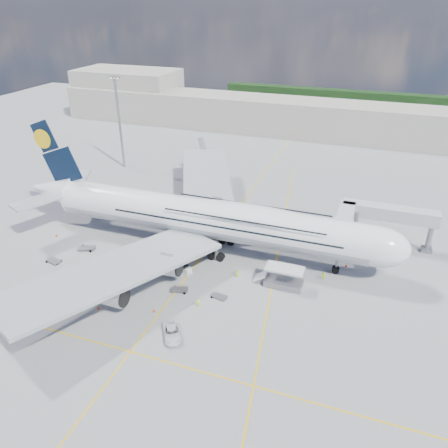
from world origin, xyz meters
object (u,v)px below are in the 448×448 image
(cone_wing_left_inner, at_px, (221,212))
(cone_wing_right_inner, at_px, (154,310))
(crew_van, at_px, (237,273))
(cone_nose, at_px, (346,266))
(dolly_nose_far, at_px, (219,296))
(dolly_row_a, at_px, (54,261))
(crew_tug, at_px, (198,304))
(service_van, at_px, (172,333))
(jet_bridge, at_px, (372,217))
(catering_truck_inner, at_px, (188,207))
(cone_wing_right_outer, at_px, (99,308))
(dolly_row_c, at_px, (108,300))
(dolly_back, at_px, (87,248))
(dolly_row_b, at_px, (46,289))
(crew_loader, at_px, (323,276))
(crew_nose, at_px, (301,270))
(crew_wing, at_px, (97,282))
(dolly_nose_near, at_px, (179,289))
(cone_wing_left_outer, at_px, (171,202))
(baggage_tug, at_px, (185,269))
(airliner, at_px, (208,218))
(cargo_loader, at_px, (283,279))
(catering_truck_outer, at_px, (194,163))
(light_mast, at_px, (119,122))

(cone_wing_left_inner, distance_m, cone_wing_right_inner, 36.91)
(crew_van, relative_size, cone_nose, 2.68)
(dolly_nose_far, bearing_deg, dolly_row_a, -168.11)
(crew_van, distance_m, crew_tug, 10.88)
(service_van, bearing_deg, cone_wing_left_inner, 68.32)
(jet_bridge, bearing_deg, catering_truck_inner, 178.12)
(catering_truck_inner, xyz_separation_m, crew_van, (18.06, -19.44, -1.24))
(catering_truck_inner, relative_size, crew_tug, 4.92)
(dolly_row_a, distance_m, cone_wing_right_outer, 18.32)
(cone_wing_left_inner, bearing_deg, dolly_row_a, -126.94)
(dolly_row_c, height_order, dolly_back, dolly_back)
(service_van, bearing_deg, dolly_row_b, 142.93)
(dolly_row_b, bearing_deg, crew_loader, 11.34)
(crew_nose, xyz_separation_m, crew_wing, (-32.41, -15.73, 0.19))
(crew_nose, height_order, cone_wing_right_inner, crew_nose)
(dolly_nose_near, distance_m, cone_wing_left_outer, 35.97)
(baggage_tug, distance_m, cone_wing_left_outer, 30.59)
(airliner, distance_m, crew_tug, 19.32)
(dolly_row_a, bearing_deg, cargo_loader, 27.59)
(cone_nose, bearing_deg, dolly_row_c, -146.34)
(catering_truck_inner, height_order, cone_wing_right_inner, catering_truck_inner)
(crew_loader, bearing_deg, dolly_row_a, -132.58)
(dolly_row_b, relative_size, crew_tug, 2.00)
(service_van, distance_m, cone_wing_right_inner, 6.76)
(airliner, distance_m, cone_wing_right_inner, 22.05)
(airliner, height_order, jet_bridge, airliner)
(airliner, xyz_separation_m, catering_truck_outer, (-20.55, 40.86, -5.27))
(dolly_row_a, height_order, dolly_row_c, dolly_row_c)
(crew_nose, relative_size, crew_loader, 0.94)
(baggage_tug, distance_m, catering_truck_outer, 53.75)
(service_van, height_order, cone_nose, service_van)
(airliner, height_order, crew_nose, airliner)
(crew_nose, xyz_separation_m, crew_loader, (4.11, -0.50, 0.05))
(dolly_row_b, height_order, crew_tug, dolly_row_b)
(cargo_loader, relative_size, dolly_nose_near, 2.63)
(crew_tug, bearing_deg, cone_wing_right_outer, -161.76)
(light_mast, xyz_separation_m, crew_loader, (63.19, -38.12, -12.37))
(cargo_loader, relative_size, cone_wing_right_inner, 15.02)
(dolly_back, height_order, cone_wing_left_inner, cone_wing_left_inner)
(dolly_back, distance_m, crew_van, 31.06)
(airliner, relative_size, cargo_loader, 9.28)
(jet_bridge, bearing_deg, light_mast, 160.98)
(crew_van, bearing_deg, dolly_row_a, 73.57)
(dolly_row_a, bearing_deg, crew_van, 29.74)
(dolly_row_a, height_order, catering_truck_inner, catering_truck_inner)
(crew_loader, bearing_deg, dolly_row_c, -116.31)
(catering_truck_outer, height_order, crew_nose, catering_truck_outer)
(light_mast, height_order, cone_wing_right_inner, light_mast)
(catering_truck_inner, xyz_separation_m, cone_wing_right_inner, (8.60, -33.23, -1.72))
(cone_wing_left_outer, bearing_deg, light_mast, 142.76)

